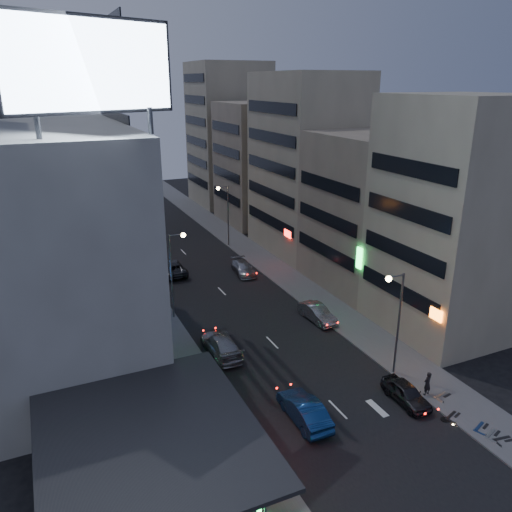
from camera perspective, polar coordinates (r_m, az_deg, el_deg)
ground at (r=33.09m, az=13.37°, el=-20.45°), size 180.00×180.00×0.00m
sidewalk_left at (r=54.36m, az=-13.37°, el=-3.74°), size 4.00×120.00×0.12m
sidewalk_right at (r=59.08m, az=1.96°, el=-1.31°), size 4.00×120.00×0.12m
food_court at (r=28.74m, az=-13.75°, el=-22.50°), size 11.00×13.00×3.88m
white_building at (r=41.20m, az=-23.75°, el=0.88°), size 14.00×24.00×18.00m
shophouse_near at (r=44.96m, az=21.54°, el=3.96°), size 10.00×11.00×20.00m
shophouse_mid at (r=54.06m, az=13.05°, el=5.05°), size 11.00×12.00×16.00m
shophouse_far at (r=63.78m, az=5.78°, el=10.34°), size 10.00×14.00×22.00m
far_left_a at (r=65.36m, az=-23.29°, el=8.20°), size 11.00×10.00×20.00m
far_left_b at (r=78.59m, az=-23.81°, el=7.92°), size 12.00×10.00×15.00m
far_right_a at (r=77.47m, az=0.42°, el=10.53°), size 11.00×12.00×18.00m
far_right_b at (r=90.07m, az=-3.13°, el=13.67°), size 12.00×12.00×24.00m
billboard at (r=29.65m, az=-18.37°, el=19.91°), size 9.52×3.75×6.20m
street_lamp_right_near at (r=37.43m, az=15.67°, el=-5.95°), size 1.60×0.44×8.02m
street_lamp_left at (r=45.56m, az=-9.24°, el=-0.84°), size 1.60×0.44×8.02m
street_lamp_right_far at (r=65.47m, az=-3.55°, el=5.60°), size 1.60×0.44×8.02m
parked_car_right_near at (r=36.91m, az=16.78°, el=-14.77°), size 1.73×4.12×1.39m
parked_car_right_mid at (r=46.51m, az=6.99°, el=-6.49°), size 1.84×4.58×1.48m
parked_car_left at (r=57.71m, az=-9.60°, el=-1.34°), size 2.56×5.54×1.54m
parked_car_right_far at (r=57.10m, az=-1.46°, el=-1.37°), size 2.54×5.03×1.40m
road_car_blue at (r=33.89m, az=5.52°, el=-17.10°), size 1.84×4.97×1.63m
road_car_silver at (r=40.92m, az=-3.99°, el=-10.09°), size 2.50×5.73×1.64m
person at (r=37.79m, az=18.99°, el=-13.61°), size 0.71×0.54×1.77m
scooter_black_a at (r=36.16m, az=27.04°, el=-17.09°), size 0.88×1.90×1.12m
scooter_silver_a at (r=36.34m, az=25.53°, el=-16.59°), size 1.23×2.00×1.16m
scooter_blue at (r=36.65m, az=24.44°, el=-16.09°), size 1.26×1.98×1.15m
scooter_black_b at (r=36.98m, az=21.76°, el=-15.38°), size 1.17×1.93×1.12m
scooter_silver_b at (r=38.73m, az=20.89°, el=-13.52°), size 0.94×1.98×1.16m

